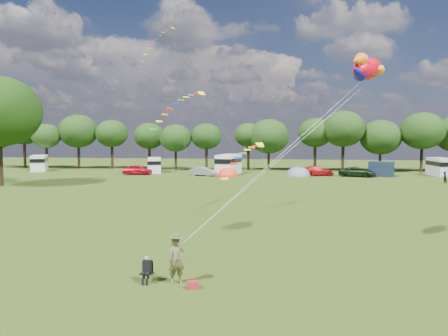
# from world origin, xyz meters

# --- Properties ---
(ground_plane) EXTENTS (180.00, 180.00, 0.00)m
(ground_plane) POSITION_xyz_m (0.00, 0.00, 0.00)
(ground_plane) COLOR black
(ground_plane) RESTS_ON ground
(tree_line) EXTENTS (102.98, 10.98, 10.27)m
(tree_line) POSITION_xyz_m (5.30, 54.99, 6.35)
(tree_line) COLOR black
(tree_line) RESTS_ON ground
(car_a) EXTENTS (4.72, 1.88, 1.57)m
(car_a) POSITION_xyz_m (-18.34, 44.46, 0.78)
(car_a) COLOR #B90A1F
(car_a) RESTS_ON ground
(car_b) EXTENTS (4.14, 2.54, 1.37)m
(car_b) POSITION_xyz_m (-7.87, 43.96, 0.69)
(car_b) COLOR gray
(car_b) RESTS_ON ground
(car_c) EXTENTS (5.22, 3.05, 1.47)m
(car_c) POSITION_xyz_m (9.24, 46.23, 0.73)
(car_c) COLOR #B51014
(car_c) RESTS_ON ground
(car_d) EXTENTS (5.85, 4.12, 1.46)m
(car_d) POSITION_xyz_m (15.04, 45.64, 0.73)
(car_d) COLOR black
(car_d) RESTS_ON ground
(campervan_a) EXTENTS (4.32, 5.94, 2.68)m
(campervan_a) POSITION_xyz_m (-37.45, 49.25, 1.44)
(campervan_a) COLOR white
(campervan_a) RESTS_ON ground
(campervan_b) EXTENTS (3.42, 5.38, 2.45)m
(campervan_b) POSITION_xyz_m (-16.87, 48.72, 1.31)
(campervan_b) COLOR white
(campervan_b) RESTS_ON ground
(campervan_c) EXTENTS (3.75, 6.68, 3.09)m
(campervan_c) POSITION_xyz_m (-4.38, 47.51, 1.66)
(campervan_c) COLOR white
(campervan_c) RESTS_ON ground
(campervan_d) EXTENTS (2.70, 5.66, 2.71)m
(campervan_d) POSITION_xyz_m (27.78, 48.48, 1.45)
(campervan_d) COLOR silver
(campervan_d) RESTS_ON ground
(tent_orange) EXTENTS (3.24, 3.55, 2.54)m
(tent_orange) POSITION_xyz_m (-4.06, 43.50, 0.02)
(tent_orange) COLOR red
(tent_orange) RESTS_ON ground
(tent_greyblue) EXTENTS (3.83, 4.20, 2.85)m
(tent_greyblue) POSITION_xyz_m (6.39, 45.10, 0.02)
(tent_greyblue) COLOR slate
(tent_greyblue) RESTS_ON ground
(awning_navy) EXTENTS (4.21, 3.79, 2.19)m
(awning_navy) POSITION_xyz_m (18.81, 46.85, 1.09)
(awning_navy) COLOR #141F33
(awning_navy) RESTS_ON ground
(kite_flyer) EXTENTS (0.86, 0.77, 1.97)m
(kite_flyer) POSITION_xyz_m (-0.51, -3.46, 0.98)
(kite_flyer) COLOR brown
(kite_flyer) RESTS_ON ground
(camp_chair) EXTENTS (0.56, 0.57, 1.15)m
(camp_chair) POSITION_xyz_m (-1.78, -3.50, 0.69)
(camp_chair) COLOR #99999E
(camp_chair) RESTS_ON ground
(kite_bag) EXTENTS (0.52, 0.43, 0.31)m
(kite_bag) POSITION_xyz_m (0.29, -3.99, 0.16)
(kite_bag) COLOR #A91E29
(kite_bag) RESTS_ON ground
(fish_kite) EXTENTS (2.61, 3.36, 1.83)m
(fish_kite) POSITION_xyz_m (8.20, 3.40, 9.77)
(fish_kite) COLOR #F30415
(fish_kite) RESTS_ON ground
(streamer_kite_a) EXTENTS (3.22, 5.56, 5.74)m
(streamer_kite_a) POSITION_xyz_m (-10.23, 28.66, 17.06)
(streamer_kite_a) COLOR gold
(streamer_kite_a) RESTS_ON ground
(streamer_kite_b) EXTENTS (4.37, 4.73, 3.83)m
(streamer_kite_b) POSITION_xyz_m (-5.43, 19.42, 9.17)
(streamer_kite_b) COLOR #FFFB1B
(streamer_kite_b) RESTS_ON ground
(streamer_kite_c) EXTENTS (3.22, 4.89, 2.82)m
(streamer_kite_c) POSITION_xyz_m (0.95, 14.93, 4.61)
(streamer_kite_c) COLOR #FFF929
(streamer_kite_c) RESTS_ON ground
(walker_a) EXTENTS (0.84, 0.73, 1.48)m
(walker_a) POSITION_xyz_m (24.71, 38.13, 0.74)
(walker_a) COLOR black
(walker_a) RESTS_ON ground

